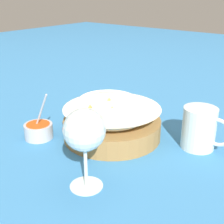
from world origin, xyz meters
name	(u,v)px	position (x,y,z in m)	size (l,w,h in m)	color
ground_plane	(124,139)	(0.00, 0.00, 0.00)	(4.00, 4.00, 0.00)	teal
food_basket	(112,123)	(-0.03, -0.01, 0.04)	(0.25, 0.25, 0.09)	olive
sauce_cup	(39,130)	(-0.18, -0.13, 0.02)	(0.08, 0.07, 0.13)	#B7B7BC
wine_glass	(84,132)	(0.06, -0.21, 0.12)	(0.08, 0.08, 0.16)	silver
beer_mug	(200,130)	(0.17, 0.08, 0.05)	(0.12, 0.08, 0.10)	silver
side_plate	(108,101)	(-0.20, 0.18, 0.01)	(0.21, 0.21, 0.01)	white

